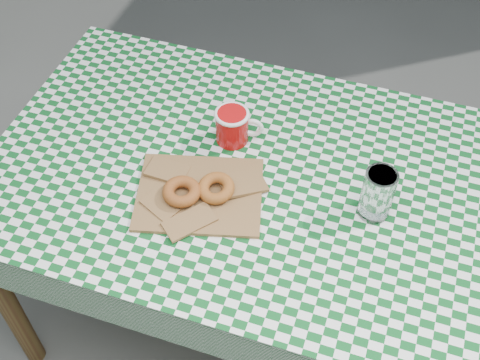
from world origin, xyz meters
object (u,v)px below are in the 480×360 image
at_px(table, 239,251).
at_px(drinking_glass, 377,194).
at_px(paper_bag, 199,193).
at_px(coffee_mug, 232,126).

relative_size(table, drinking_glass, 9.23).
relative_size(table, paper_bag, 4.15).
relative_size(paper_bag, coffee_mug, 1.79).
height_order(table, paper_bag, paper_bag).
height_order(table, coffee_mug, coffee_mug).
xyz_separation_m(paper_bag, coffee_mug, (0.01, 0.22, 0.04)).
bearing_deg(paper_bag, table, 60.13).
xyz_separation_m(coffee_mug, drinking_glass, (0.42, -0.12, 0.02)).
distance_m(coffee_mug, drinking_glass, 0.44).
bearing_deg(drinking_glass, paper_bag, -167.64).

